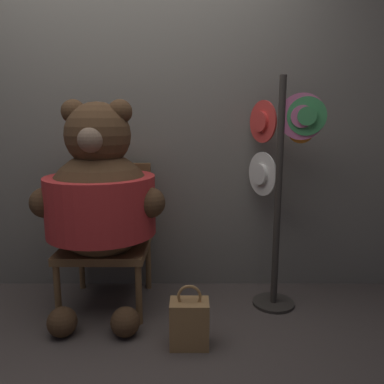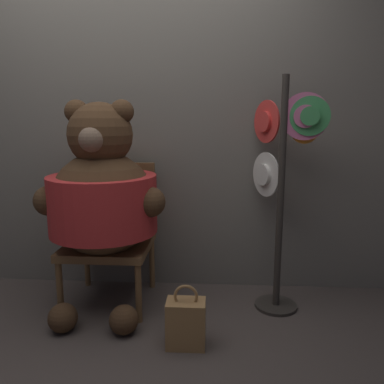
# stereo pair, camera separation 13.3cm
# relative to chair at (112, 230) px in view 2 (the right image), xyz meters

# --- Properties ---
(ground_plane) EXTENTS (14.00, 14.00, 0.00)m
(ground_plane) POSITION_rel_chair_xyz_m (0.09, -0.49, -0.49)
(ground_plane) COLOR #4C423D
(wall_back) EXTENTS (8.00, 0.10, 2.51)m
(wall_back) POSITION_rel_chair_xyz_m (0.09, 0.28, 0.77)
(wall_back) COLOR slate
(wall_back) RESTS_ON ground_plane
(chair) EXTENTS (0.55, 0.56, 0.94)m
(chair) POSITION_rel_chair_xyz_m (0.00, 0.00, 0.00)
(chair) COLOR brown
(chair) RESTS_ON ground_plane
(teddy_bear) EXTENTS (0.82, 0.73, 1.36)m
(teddy_bear) POSITION_rel_chair_xyz_m (0.00, -0.19, 0.27)
(teddy_bear) COLOR #4C331E
(teddy_bear) RESTS_ON ground_plane
(hat_display_rack) EXTENTS (0.42, 0.44, 1.51)m
(hat_display_rack) POSITION_rel_chair_xyz_m (1.14, -0.05, 0.43)
(hat_display_rack) COLOR #332D28
(hat_display_rack) RESTS_ON ground_plane
(handbag_on_ground) EXTENTS (0.21, 0.14, 0.36)m
(handbag_on_ground) POSITION_rel_chair_xyz_m (0.56, -0.58, -0.35)
(handbag_on_ground) COLOR #A87A47
(handbag_on_ground) RESTS_ON ground_plane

